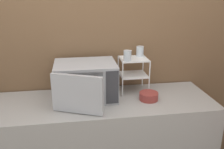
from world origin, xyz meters
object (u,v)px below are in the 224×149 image
glass_front_left (127,56)px  bowl (149,96)px  microwave (85,81)px  glass_back_right (140,51)px  dish_rack (133,68)px

glass_front_left → bowl: size_ratio=0.56×
microwave → glass_front_left: (0.36, 0.03, 0.19)m
microwave → glass_back_right: bearing=18.7°
microwave → bowl: (0.51, -0.11, -0.12)m
microwave → dish_rack: size_ratio=1.81×
dish_rack → bowl: bearing=-68.5°
microwave → glass_back_right: 0.56m
dish_rack → glass_front_left: glass_front_left is taller
glass_front_left → dish_rack: bearing=44.6°
glass_back_right → bowl: size_ratio=0.56×
dish_rack → bowl: dish_rack is taller
microwave → glass_back_right: (0.50, 0.17, 0.19)m
bowl → dish_rack: bearing=111.5°
microwave → dish_rack: 0.44m
dish_rack → glass_front_left: 0.16m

